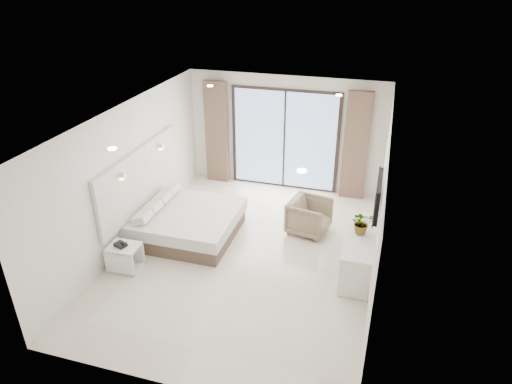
% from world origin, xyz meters
% --- Properties ---
extents(ground, '(6.20, 6.20, 0.00)m').
position_xyz_m(ground, '(0.00, 0.00, 0.00)').
color(ground, beige).
rests_on(ground, ground).
extents(room_shell, '(4.62, 6.22, 2.72)m').
position_xyz_m(room_shell, '(-0.20, 0.78, 1.58)').
color(room_shell, silver).
rests_on(room_shell, ground).
extents(bed, '(1.93, 1.84, 0.68)m').
position_xyz_m(bed, '(-1.34, 0.34, 0.28)').
color(bed, brown).
rests_on(bed, ground).
extents(nightstand, '(0.54, 0.45, 0.48)m').
position_xyz_m(nightstand, '(-1.93, -1.01, 0.24)').
color(nightstand, white).
rests_on(nightstand, ground).
extents(phone, '(0.24, 0.21, 0.07)m').
position_xyz_m(phone, '(-1.97, -1.03, 0.52)').
color(phone, black).
rests_on(phone, nightstand).
extents(console_desk, '(0.51, 1.64, 0.77)m').
position_xyz_m(console_desk, '(2.04, 0.05, 0.57)').
color(console_desk, white).
rests_on(console_desk, ground).
extents(plant, '(0.50, 0.52, 0.32)m').
position_xyz_m(plant, '(2.04, 0.12, 0.93)').
color(plant, '#33662D').
rests_on(plant, console_desk).
extents(armchair, '(0.84, 0.88, 0.78)m').
position_xyz_m(armchair, '(0.98, 1.15, 0.39)').
color(armchair, '#7E6D52').
rests_on(armchair, ground).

